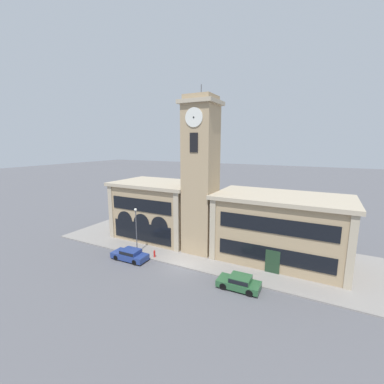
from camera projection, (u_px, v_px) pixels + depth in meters
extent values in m
plane|color=#56565B|center=(181.00, 267.00, 29.00)|extent=(300.00, 300.00, 0.00)
cube|color=gray|center=(205.00, 246.00, 34.73)|extent=(41.49, 13.16, 0.15)
cube|color=tan|center=(201.00, 182.00, 31.78)|extent=(3.66, 3.66, 18.27)
cube|color=tan|center=(201.00, 103.00, 30.05)|extent=(4.36, 4.36, 0.45)
cube|color=tan|center=(201.00, 98.00, 29.95)|extent=(3.36, 3.36, 0.60)
cylinder|color=#4C4C51|center=(201.00, 90.00, 29.78)|extent=(0.10, 0.10, 1.20)
cylinder|color=silver|center=(194.00, 117.00, 28.74)|extent=(2.17, 0.10, 2.17)
cylinder|color=black|center=(194.00, 117.00, 28.68)|extent=(0.17, 0.04, 0.17)
cylinder|color=silver|center=(187.00, 119.00, 31.23)|extent=(0.10, 2.17, 2.17)
cylinder|color=black|center=(187.00, 119.00, 31.27)|extent=(0.04, 0.17, 0.17)
cube|color=black|center=(194.00, 143.00, 29.27)|extent=(1.02, 0.10, 2.20)
cube|color=tan|center=(158.00, 211.00, 38.22)|extent=(11.77, 7.87, 7.84)
cube|color=tan|center=(157.00, 183.00, 37.45)|extent=(12.47, 8.57, 0.45)
cube|color=tan|center=(111.00, 213.00, 37.25)|extent=(0.70, 0.16, 7.84)
cube|color=tan|center=(176.00, 223.00, 32.22)|extent=(0.70, 0.16, 7.84)
cube|color=black|center=(141.00, 205.00, 34.44)|extent=(9.65, 0.10, 1.73)
cube|color=black|center=(142.00, 232.00, 35.13)|extent=(9.42, 0.10, 2.51)
cylinder|color=black|center=(125.00, 220.00, 36.23)|extent=(2.59, 0.06, 2.59)
cylinder|color=black|center=(141.00, 223.00, 34.89)|extent=(2.59, 0.06, 2.59)
cylinder|color=black|center=(159.00, 226.00, 33.56)|extent=(2.59, 0.06, 2.59)
cube|color=tan|center=(280.00, 230.00, 30.32)|extent=(14.62, 7.87, 7.46)
cube|color=tan|center=(282.00, 197.00, 29.59)|extent=(15.32, 8.57, 0.45)
cube|color=tan|center=(212.00, 231.00, 30.01)|extent=(0.70, 0.16, 7.46)
cube|color=tan|center=(351.00, 254.00, 23.68)|extent=(0.70, 0.16, 7.46)
cube|color=black|center=(275.00, 226.00, 26.56)|extent=(11.98, 0.10, 1.64)
cube|color=#1E3823|center=(272.00, 262.00, 27.29)|extent=(1.50, 0.12, 2.69)
cube|color=black|center=(273.00, 255.00, 27.15)|extent=(11.98, 0.10, 1.67)
cube|color=navy|center=(130.00, 256.00, 30.81)|extent=(4.51, 1.94, 0.68)
cube|color=navy|center=(131.00, 251.00, 30.62)|extent=(2.18, 1.72, 0.48)
cube|color=black|center=(131.00, 251.00, 30.62)|extent=(2.09, 1.75, 0.36)
cylinder|color=black|center=(116.00, 258.00, 30.73)|extent=(0.65, 0.23, 0.65)
cylinder|color=black|center=(125.00, 253.00, 32.18)|extent=(0.65, 0.23, 0.65)
cylinder|color=black|center=(135.00, 262.00, 29.51)|extent=(0.65, 0.23, 0.65)
cylinder|color=black|center=(143.00, 257.00, 30.96)|extent=(0.65, 0.23, 0.65)
cube|color=#285633|center=(239.00, 284.00, 24.67)|extent=(4.10, 1.94, 0.62)
cube|color=#285633|center=(240.00, 279.00, 24.49)|extent=(1.98, 1.72, 0.53)
cube|color=black|center=(240.00, 279.00, 24.49)|extent=(1.91, 1.75, 0.40)
cylinder|color=black|center=(223.00, 286.00, 24.53)|extent=(0.69, 0.23, 0.69)
cylinder|color=black|center=(229.00, 278.00, 25.98)|extent=(0.69, 0.23, 0.69)
cylinder|color=black|center=(249.00, 293.00, 23.42)|extent=(0.69, 0.23, 0.69)
cylinder|color=black|center=(254.00, 284.00, 24.87)|extent=(0.69, 0.23, 0.69)
cylinder|color=#4C4C51|center=(136.00, 232.00, 31.98)|extent=(0.12, 0.12, 5.47)
sphere|color=silver|center=(135.00, 210.00, 31.44)|extent=(0.36, 0.36, 0.36)
cylinder|color=red|center=(154.00, 254.00, 31.25)|extent=(0.22, 0.22, 0.70)
sphere|color=red|center=(154.00, 251.00, 31.17)|extent=(0.19, 0.19, 0.19)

